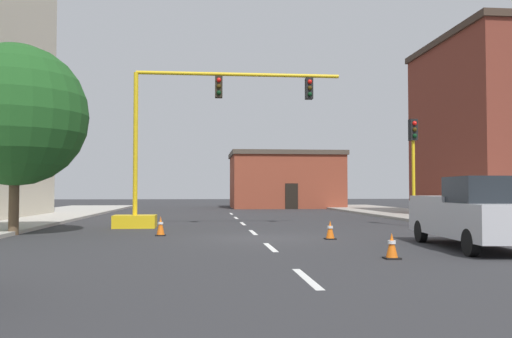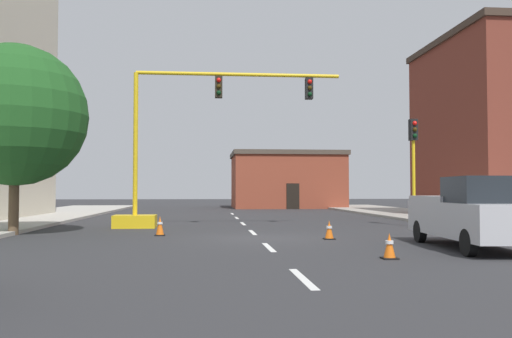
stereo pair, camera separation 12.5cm
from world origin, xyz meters
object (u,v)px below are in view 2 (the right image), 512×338
(traffic_light_pole_right, at_px, (414,148))
(traffic_cone_roadside_c, at_px, (389,246))
(traffic_cone_roadside_b, at_px, (329,230))
(traffic_cone_roadside_a, at_px, (160,226))
(pickup_truck_silver, at_px, (474,214))
(traffic_signal_gantry, at_px, (166,175))
(tree_left_near, at_px, (15,115))

(traffic_light_pole_right, xyz_separation_m, traffic_cone_roadside_c, (-4.90, -10.98, -3.23))
(traffic_cone_roadside_b, bearing_deg, traffic_cone_roadside_c, -87.05)
(traffic_light_pole_right, bearing_deg, traffic_cone_roadside_a, -160.71)
(traffic_cone_roadside_b, distance_m, traffic_cone_roadside_c, 5.20)
(traffic_light_pole_right, bearing_deg, traffic_cone_roadside_c, -114.05)
(pickup_truck_silver, distance_m, traffic_cone_roadside_b, 4.69)
(traffic_signal_gantry, bearing_deg, pickup_truck_silver, -45.55)
(tree_left_near, xyz_separation_m, traffic_cone_roadside_b, (11.04, -2.82, -4.06))
(tree_left_near, bearing_deg, traffic_signal_gantry, 32.74)
(traffic_signal_gantry, height_order, traffic_cone_roadside_c, traffic_signal_gantry)
(pickup_truck_silver, height_order, traffic_cone_roadside_c, pickup_truck_silver)
(traffic_cone_roadside_a, bearing_deg, traffic_cone_roadside_c, -50.27)
(traffic_light_pole_right, distance_m, tree_left_near, 16.49)
(tree_left_near, height_order, traffic_cone_roadside_c, tree_left_near)
(traffic_cone_roadside_c, bearing_deg, traffic_cone_roadside_b, 92.95)
(pickup_truck_silver, height_order, traffic_cone_roadside_a, pickup_truck_silver)
(pickup_truck_silver, height_order, traffic_cone_roadside_b, pickup_truck_silver)
(traffic_cone_roadside_c, bearing_deg, traffic_cone_roadside_a, 129.73)
(traffic_signal_gantry, bearing_deg, traffic_light_pole_right, -2.07)
(tree_left_near, relative_size, traffic_cone_roadside_a, 9.94)
(pickup_truck_silver, xyz_separation_m, traffic_cone_roadside_c, (-3.12, -2.01, -0.67))
(traffic_light_pole_right, bearing_deg, tree_left_near, -169.63)
(traffic_signal_gantry, xyz_separation_m, traffic_cone_roadside_c, (6.07, -11.37, -1.99))
(traffic_signal_gantry, distance_m, traffic_cone_roadside_c, 13.05)
(traffic_light_pole_right, height_order, tree_left_near, tree_left_near)
(traffic_cone_roadside_b, height_order, traffic_cone_roadside_c, traffic_cone_roadside_b)
(traffic_light_pole_right, bearing_deg, traffic_signal_gantry, 177.93)
(pickup_truck_silver, xyz_separation_m, traffic_cone_roadside_b, (-3.38, 3.18, -0.67))
(traffic_light_pole_right, height_order, traffic_cone_roadside_c, traffic_light_pole_right)
(tree_left_near, relative_size, traffic_cone_roadside_c, 11.30)
(traffic_cone_roadside_a, bearing_deg, pickup_truck_silver, -29.66)
(traffic_cone_roadside_b, bearing_deg, pickup_truck_silver, -43.26)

